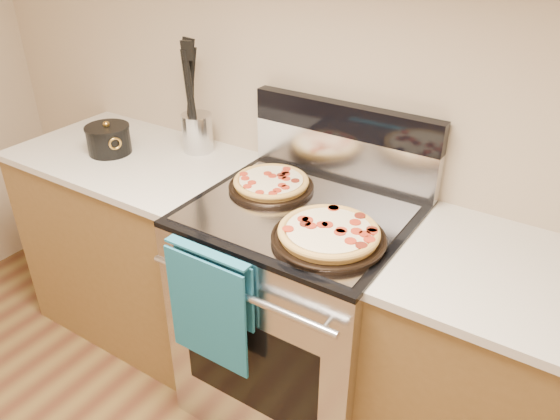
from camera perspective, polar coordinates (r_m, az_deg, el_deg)
The scene contains 16 objects.
wall_back at distance 2.04m, azimuth 7.70°, elevation 14.70°, with size 4.00×4.00×0.00m, color tan.
range_body at distance 2.19m, azimuth 1.97°, elevation -10.74°, with size 0.76×0.68×0.90m, color #B7B7BC.
oven_window at distance 1.99m, azimuth -3.25°, elevation -16.00°, with size 0.56×0.01×0.40m, color black.
cooktop at distance 1.92m, azimuth 2.21°, elevation -0.27°, with size 0.76×0.68×0.02m, color black.
backsplash_lower at distance 2.12m, azimuth 6.60°, elevation 5.59°, with size 0.76×0.06×0.18m, color silver.
backsplash_upper at distance 2.07m, azimuth 6.84°, elevation 9.39°, with size 0.76×0.06×0.12m, color black.
oven_handle at distance 1.73m, azimuth -4.36°, elevation -8.68°, with size 0.03×0.03×0.70m, color silver.
dish_towel at distance 1.85m, azimuth -7.26°, elevation -9.80°, with size 0.32×0.05×0.42m, color #186679, non-canonical shape.
foil_sheet at distance 1.90m, azimuth 1.75°, elevation -0.32°, with size 0.70×0.55×0.01m, color gray.
cabinet_left at distance 2.68m, azimuth -14.02°, elevation -3.55°, with size 1.00×0.62×0.88m, color brown.
countertop_left at distance 2.47m, azimuth -15.30°, elevation 5.32°, with size 1.02×0.64×0.03m, color beige.
cabinet_right at distance 2.05m, azimuth 25.18°, elevation -18.26°, with size 1.00×0.62×0.88m, color brown.
pepperoni_pizza_back at distance 2.04m, azimuth -0.93°, elevation 2.79°, with size 0.32×0.32×0.04m, color #A87A33, non-canonical shape.
pepperoni_pizza_front at distance 1.73m, azimuth 5.12°, elevation -2.55°, with size 0.36×0.36×0.05m, color #A87A33, non-canonical shape.
utensil_crock at distance 2.41m, azimuth -8.62°, elevation 8.00°, with size 0.13×0.13×0.16m, color silver.
saucepan at distance 2.48m, azimuth -17.44°, elevation 6.94°, with size 0.18×0.18×0.11m, color black.
Camera 1 is at (0.84, 0.21, 1.87)m, focal length 35.00 mm.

